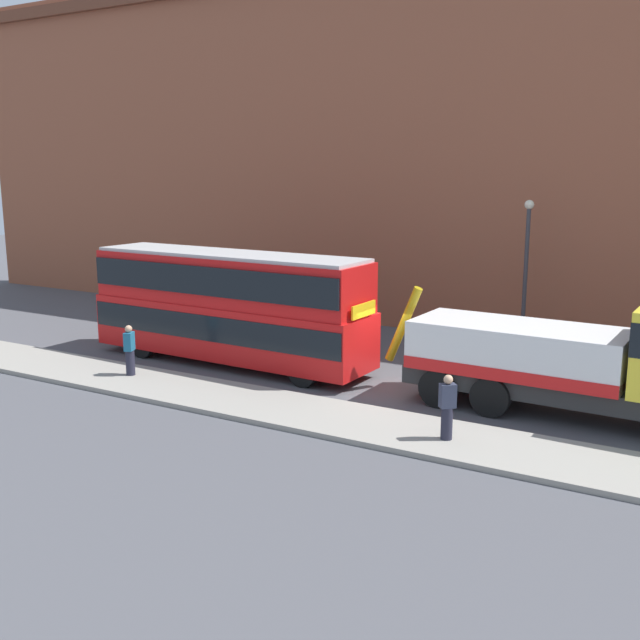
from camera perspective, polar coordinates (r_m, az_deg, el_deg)
The scene contains 8 objects.
ground_plane at distance 24.56m, azimuth 5.92°, elevation -4.95°, with size 120.00×120.00×0.00m, color #4C4C51.
near_kerb at distance 20.94m, azimuth 1.18°, elevation -7.62°, with size 60.00×2.80×0.15m, color gray.
building_facade at distance 31.80m, azimuth 12.89°, elevation 13.29°, with size 60.00×1.50×16.00m.
recovery_tow_truck at distance 21.91m, azimuth 19.52°, elevation -2.84°, with size 10.18×2.95×3.67m.
double_decker_bus at distance 26.73m, azimuth -7.06°, elevation 1.30°, with size 11.11×2.93×4.06m.
pedestrian_onlooker at distance 25.56m, azimuth -14.48°, elevation -2.32°, with size 0.39×0.47×1.71m.
pedestrian_bystander at distance 19.23m, azimuth 9.79°, elevation -6.71°, with size 0.47×0.46×1.71m.
street_lamp at distance 29.24m, azimuth 15.62°, elevation 4.30°, with size 0.36×0.36×5.83m.
Camera 1 is at (9.50, -21.55, 6.96)m, focal length 41.47 mm.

